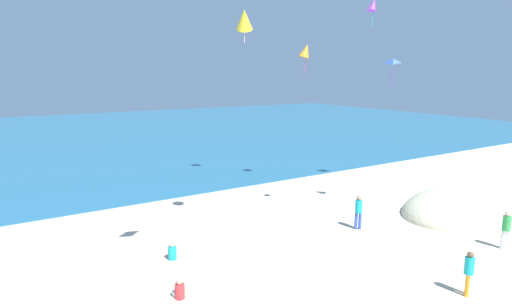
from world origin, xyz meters
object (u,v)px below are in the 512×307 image
person_0 (179,291)px  person_1 (172,253)px  person_2 (506,227)px  kite_purple (373,5)px  person_3 (469,270)px  kite_orange (306,51)px  kite_yellow (244,19)px  person_4 (359,210)px  kite_blue (393,61)px

person_0 → person_1: 3.10m
person_2 → kite_purple: 11.19m
person_3 → kite_purple: bearing=-41.7°
kite_orange → kite_purple: size_ratio=1.52×
kite_yellow → kite_purple: kite_purple is taller
person_2 → person_4: (-3.67, 4.98, -0.01)m
person_3 → person_0: bearing=32.0°
person_2 → person_3: (-4.99, -1.39, -0.06)m
person_1 → person_3: bearing=-120.9°
person_2 → person_4: bearing=-99.6°
kite_orange → person_1: bearing=-152.5°
person_3 → kite_blue: size_ratio=0.86×
person_1 → kite_orange: bearing=-46.6°
person_0 → kite_yellow: (4.47, 3.24, 9.35)m
person_1 → person_2: size_ratio=0.43×
person_2 → person_3: person_2 is taller
person_4 → kite_yellow: 10.27m
person_0 → kite_blue: 19.61m
kite_yellow → kite_purple: 5.90m
person_3 → kite_yellow: kite_yellow is taller
person_4 → kite_purple: (0.34, 0.05, 9.43)m
person_3 → kite_orange: kite_orange is taller
person_3 → kite_purple: size_ratio=1.29×
person_0 → kite_blue: size_ratio=0.38×
person_0 → person_2: 13.85m
person_2 → kite_blue: bearing=-156.3°
person_1 → person_4: bearing=-84.4°
person_2 → person_3: size_ratio=1.07×
person_1 → kite_purple: (9.16, -1.55, 10.12)m
kite_yellow → kite_blue: kite_yellow is taller
person_1 → person_4: size_ratio=0.44×
person_0 → person_3: (8.36, -4.99, 0.65)m
kite_orange → kite_purple: kite_purple is taller
person_2 → kite_purple: (-3.33, 5.03, 9.42)m
kite_purple → person_0: bearing=-171.9°
kite_blue → person_4: bearing=-147.5°
person_3 → kite_orange: (3.84, 13.86, 7.90)m
kite_yellow → person_0: bearing=-144.1°
person_1 → kite_blue: 18.14m
kite_blue → kite_purple: bearing=-146.5°
person_1 → kite_purple: bearing=-83.7°
kite_blue → kite_orange: size_ratio=0.98×
kite_orange → kite_yellow: bearing=-143.9°
person_0 → person_4: person_4 is taller
person_0 → person_2: person_2 is taller
kite_blue → kite_orange: bearing=148.4°
person_1 → kite_blue: (16.04, 3.00, 7.93)m
person_3 → kite_purple: (1.66, 6.42, 9.48)m
kite_blue → kite_yellow: bearing=-167.6°
kite_purple → kite_blue: bearing=33.5°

